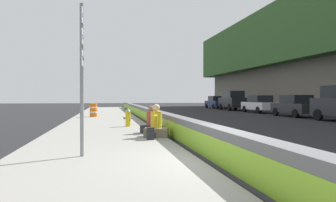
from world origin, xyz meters
The scene contains 13 objects.
ground_plane centered at (0.00, 0.00, 0.00)m, with size 160.00×160.00×0.00m, color #232326.
sidewalk_strip centered at (0.00, 2.65, 0.07)m, with size 80.00×4.40×0.14m, color gray.
jersey_barrier centered at (0.00, 0.00, 0.42)m, with size 76.00×0.45×0.85m.
route_sign_post centered at (1.20, 3.08, 2.23)m, with size 0.44×0.09×3.60m.
fire_hydrant centered at (8.87, 1.52, 0.59)m, with size 0.26×0.46×0.88m.
seated_person_foreground centered at (4.61, 0.80, 0.50)m, with size 0.88×0.97×1.15m.
seated_person_middle centered at (5.88, 0.80, 0.48)m, with size 0.74×0.84×1.07m.
backpack centered at (3.92, 1.09, 0.33)m, with size 0.32×0.28×0.40m.
construction_barrel centered at (17.03, 3.45, 0.62)m, with size 0.54×0.54×0.95m.
parked_car_fourth centered at (16.52, -12.08, 0.86)m, with size 4.51×1.96×1.71m.
parked_car_midline centered at (23.00, -12.26, 0.86)m, with size 4.54×2.04×1.71m.
parked_car_far centered at (29.47, -12.07, 1.18)m, with size 4.85×2.18×2.28m.
parked_car_farther centered at (35.99, -12.28, 0.86)m, with size 4.53×2.00×1.71m.
Camera 1 is at (-6.67, 2.50, 1.53)m, focal length 34.68 mm.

